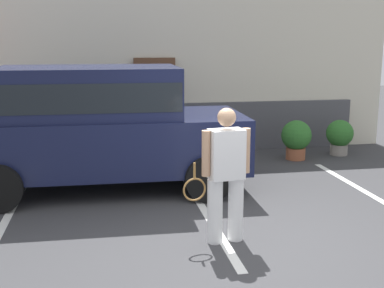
{
  "coord_description": "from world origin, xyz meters",
  "views": [
    {
      "loc": [
        -1.55,
        -5.48,
        2.46
      ],
      "look_at": [
        -0.35,
        1.2,
        1.05
      ],
      "focal_mm": 46.59,
      "sensor_mm": 36.0,
      "label": 1
    }
  ],
  "objects_px": {
    "parked_suv": "(98,122)",
    "potted_plant_secondary": "(340,136)",
    "potted_plant_by_porch": "(296,138)",
    "tennis_player_man": "(225,174)"
  },
  "relations": [
    {
      "from": "tennis_player_man",
      "to": "potted_plant_by_porch",
      "type": "height_order",
      "value": "tennis_player_man"
    },
    {
      "from": "parked_suv",
      "to": "potted_plant_secondary",
      "type": "relative_size",
      "value": 5.99
    },
    {
      "from": "potted_plant_by_porch",
      "to": "potted_plant_secondary",
      "type": "bearing_deg",
      "value": 11.86
    },
    {
      "from": "tennis_player_man",
      "to": "potted_plant_secondary",
      "type": "xyz_separation_m",
      "value": [
        3.63,
        4.23,
        -0.44
      ]
    },
    {
      "from": "parked_suv",
      "to": "potted_plant_secondary",
      "type": "bearing_deg",
      "value": 19.0
    },
    {
      "from": "parked_suv",
      "to": "tennis_player_man",
      "type": "xyz_separation_m",
      "value": [
        1.52,
        -2.56,
        -0.28
      ]
    },
    {
      "from": "parked_suv",
      "to": "potted_plant_secondary",
      "type": "distance_m",
      "value": 5.46
    },
    {
      "from": "potted_plant_by_porch",
      "to": "potted_plant_secondary",
      "type": "relative_size",
      "value": 1.07
    },
    {
      "from": "parked_suv",
      "to": "potted_plant_secondary",
      "type": "height_order",
      "value": "parked_suv"
    },
    {
      "from": "tennis_player_man",
      "to": "parked_suv",
      "type": "bearing_deg",
      "value": -67.15
    }
  ]
}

